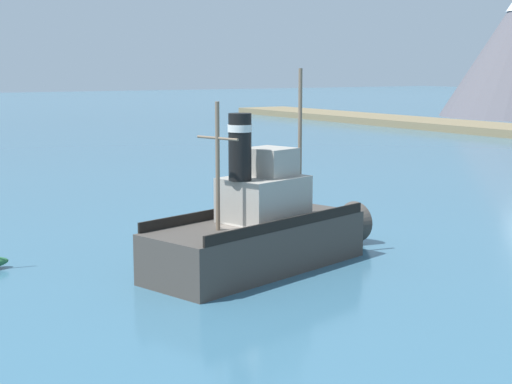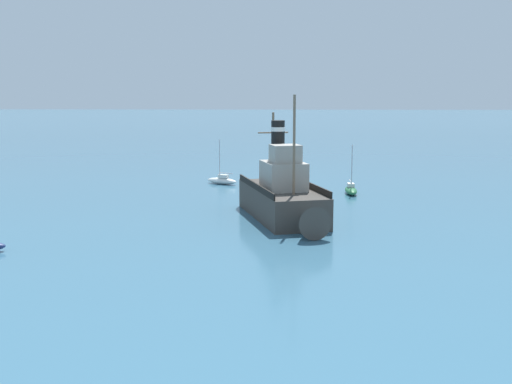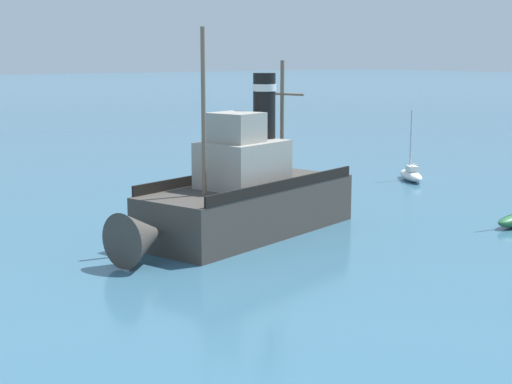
% 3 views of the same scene
% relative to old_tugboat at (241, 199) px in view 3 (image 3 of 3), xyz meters
% --- Properties ---
extents(ground_plane, '(600.00, 600.00, 0.00)m').
position_rel_old_tugboat_xyz_m(ground_plane, '(1.06, -1.51, -1.83)').
color(ground_plane, '#38667F').
extents(old_tugboat, '(7.49, 14.78, 9.90)m').
position_rel_old_tugboat_xyz_m(old_tugboat, '(0.00, 0.00, 0.00)').
color(old_tugboat, '#423D38').
rests_on(old_tugboat, ground).
extents(sailboat_white, '(3.83, 2.88, 4.90)m').
position_rel_old_tugboat_xyz_m(sailboat_white, '(6.66, -19.27, -1.40)').
color(sailboat_white, white).
rests_on(sailboat_white, ground).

